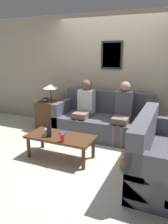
{
  "coord_description": "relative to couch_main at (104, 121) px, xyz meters",
  "views": [
    {
      "loc": [
        1.42,
        -3.74,
        1.79
      ],
      "look_at": [
        -0.17,
        -0.12,
        0.68
      ],
      "focal_mm": 35.0,
      "sensor_mm": 36.0,
      "label": 1
    }
  ],
  "objects": [
    {
      "name": "wine_bottle",
      "position": [
        -0.49,
        -1.4,
        0.18
      ],
      "size": [
        0.08,
        0.08,
        0.26
      ],
      "color": "black",
      "rests_on": "coffee_table"
    },
    {
      "name": "ground_plane",
      "position": [
        0.0,
        -0.56,
        -0.32
      ],
      "size": [
        16.0,
        16.0,
        0.0
      ],
      "primitive_type": "plane",
      "color": "beige"
    },
    {
      "name": "wall_back",
      "position": [
        0.0,
        0.49,
        0.99
      ],
      "size": [
        9.0,
        0.08,
        2.6
      ],
      "color": "#9E937F",
      "rests_on": "ground_plane"
    },
    {
      "name": "couch_main",
      "position": [
        0.0,
        0.0,
        0.0
      ],
      "size": [
        1.99,
        0.94,
        0.94
      ],
      "color": "#4C4C56",
      "rests_on": "ground_plane"
    },
    {
      "name": "person_right",
      "position": [
        0.45,
        -0.16,
        0.34
      ],
      "size": [
        0.34,
        0.59,
        1.21
      ],
      "color": "#756651",
      "rests_on": "ground_plane"
    },
    {
      "name": "teddy_bear",
      "position": [
        0.78,
        -1.24,
        -0.18
      ],
      "size": [
        0.2,
        0.2,
        0.31
      ],
      "color": "#A87A51",
      "rests_on": "ground_plane"
    },
    {
      "name": "coffee_table",
      "position": [
        -0.33,
        -1.3,
        0.03
      ],
      "size": [
        1.16,
        0.54,
        0.4
      ],
      "color": "#4C2D19",
      "rests_on": "ground_plane"
    },
    {
      "name": "drinking_glass",
      "position": [
        -0.58,
        -1.34,
        0.14
      ],
      "size": [
        0.07,
        0.07,
        0.1
      ],
      "color": "silver",
      "rests_on": "coffee_table"
    },
    {
      "name": "person_left",
      "position": [
        -0.39,
        -0.14,
        0.34
      ],
      "size": [
        0.34,
        0.61,
        1.2
      ],
      "color": "#756651",
      "rests_on": "ground_plane"
    },
    {
      "name": "book_stack",
      "position": [
        -0.35,
        -1.19,
        0.09
      ],
      "size": [
        0.12,
        0.11,
        0.02
      ],
      "color": "navy",
      "rests_on": "coffee_table"
    },
    {
      "name": "couch_side",
      "position": [
        1.35,
        -1.29,
        0.0
      ],
      "size": [
        0.94,
        1.61,
        0.94
      ],
      "rotation": [
        0.0,
        0.0,
        1.57
      ],
      "color": "#4C4C56",
      "rests_on": "ground_plane"
    },
    {
      "name": "side_table_with_lamp",
      "position": [
        -1.33,
        -0.06,
        0.07
      ],
      "size": [
        0.5,
        0.5,
        1.06
      ],
      "color": "#4C2D19",
      "rests_on": "ground_plane"
    },
    {
      "name": "soda_can",
      "position": [
        -0.18,
        -1.51,
        0.14
      ],
      "size": [
        0.07,
        0.07,
        0.12
      ],
      "color": "red",
      "rests_on": "coffee_table"
    }
  ]
}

